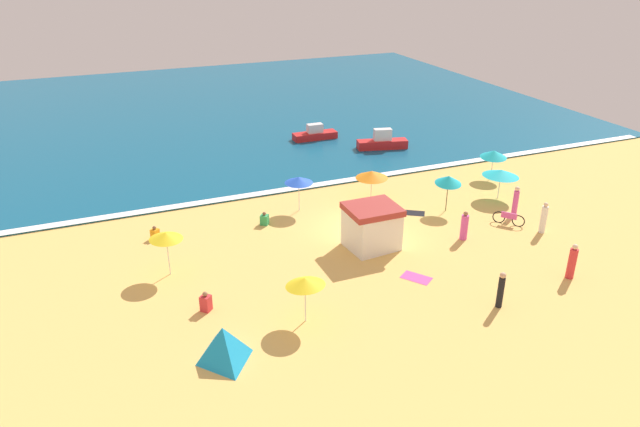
# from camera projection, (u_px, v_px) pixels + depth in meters

# --- Properties ---
(ground_plane) EXTENTS (60.00, 60.00, 0.00)m
(ground_plane) POSITION_uv_depth(u_px,v_px,m) (356.00, 225.00, 33.68)
(ground_plane) COLOR #EDBC60
(ocean_water) EXTENTS (60.00, 44.00, 0.10)m
(ocean_water) POSITION_uv_depth(u_px,v_px,m) (232.00, 108.00, 57.17)
(ocean_water) COLOR #0F567A
(ocean_water) RESTS_ON ground_plane
(wave_breaker_foam) EXTENTS (57.00, 0.70, 0.01)m
(wave_breaker_foam) POSITION_uv_depth(u_px,v_px,m) (315.00, 185.00, 38.93)
(wave_breaker_foam) COLOR white
(wave_breaker_foam) RESTS_ON ocean_water
(lifeguard_cabana) EXTENTS (2.66, 2.42, 2.36)m
(lifeguard_cabana) POSITION_uv_depth(u_px,v_px,m) (372.00, 226.00, 30.73)
(lifeguard_cabana) COLOR white
(lifeguard_cabana) RESTS_ON ground_plane
(beach_umbrella_0) EXTENTS (2.24, 2.25, 2.21)m
(beach_umbrella_0) POSITION_uv_depth(u_px,v_px,m) (305.00, 282.00, 24.30)
(beach_umbrella_0) COLOR silver
(beach_umbrella_0) RESTS_ON ground_plane
(beach_umbrella_1) EXTENTS (1.93, 1.96, 2.34)m
(beach_umbrella_1) POSITION_uv_depth(u_px,v_px,m) (449.00, 180.00, 34.62)
(beach_umbrella_1) COLOR #4C3823
(beach_umbrella_1) RESTS_ON ground_plane
(beach_umbrella_2) EXTENTS (2.40, 2.41, 2.07)m
(beach_umbrella_2) POSITION_uv_depth(u_px,v_px,m) (494.00, 154.00, 39.58)
(beach_umbrella_2) COLOR silver
(beach_umbrella_2) RESTS_ON ground_plane
(beach_umbrella_3) EXTENTS (2.85, 2.85, 1.88)m
(beach_umbrella_3) POSITION_uv_depth(u_px,v_px,m) (372.00, 174.00, 36.44)
(beach_umbrella_3) COLOR silver
(beach_umbrella_3) RESTS_ON ground_plane
(beach_umbrella_4) EXTENTS (2.07, 2.06, 2.30)m
(beach_umbrella_4) POSITION_uv_depth(u_px,v_px,m) (166.00, 236.00, 27.79)
(beach_umbrella_4) COLOR silver
(beach_umbrella_4) RESTS_ON ground_plane
(beach_umbrella_5) EXTENTS (2.57, 2.55, 1.94)m
(beach_umbrella_5) POSITION_uv_depth(u_px,v_px,m) (501.00, 173.00, 36.52)
(beach_umbrella_5) COLOR silver
(beach_umbrella_5) RESTS_ON ground_plane
(beach_umbrella_6) EXTENTS (2.30, 2.30, 2.17)m
(beach_umbrella_6) POSITION_uv_depth(u_px,v_px,m) (299.00, 180.00, 34.65)
(beach_umbrella_6) COLOR silver
(beach_umbrella_6) RESTS_ON ground_plane
(beach_tent) EXTENTS (1.70, 2.12, 1.41)m
(beach_tent) POSITION_uv_depth(u_px,v_px,m) (223.00, 343.00, 22.59)
(beach_tent) COLOR #1999D8
(beach_tent) RESTS_ON ground_plane
(parked_bicycle) EXTENTS (1.20, 1.44, 0.76)m
(parked_bicycle) POSITION_uv_depth(u_px,v_px,m) (509.00, 218.00, 33.57)
(parked_bicycle) COLOR black
(parked_bicycle) RESTS_ON ground_plane
(beachgoer_0) EXTENTS (0.36, 0.36, 1.74)m
(beachgoer_0) POSITION_uv_depth(u_px,v_px,m) (501.00, 290.00, 25.75)
(beachgoer_0) COLOR black
(beachgoer_0) RESTS_ON ground_plane
(beachgoer_1) EXTENTS (0.44, 0.44, 1.81)m
(beachgoer_1) POSITION_uv_depth(u_px,v_px,m) (572.00, 262.00, 28.02)
(beachgoer_1) COLOR red
(beachgoer_1) RESTS_ON ground_plane
(beachgoer_2) EXTENTS (0.53, 0.53, 0.75)m
(beachgoer_2) POSITION_uv_depth(u_px,v_px,m) (155.00, 233.00, 31.97)
(beachgoer_2) COLOR orange
(beachgoer_2) RESTS_ON ground_plane
(beachgoer_3) EXTENTS (0.60, 0.60, 0.78)m
(beachgoer_3) POSITION_uv_depth(u_px,v_px,m) (264.00, 219.00, 33.59)
(beachgoer_3) COLOR green
(beachgoer_3) RESTS_ON ground_plane
(beachgoer_4) EXTENTS (0.58, 0.58, 0.95)m
(beachgoer_4) POSITION_uv_depth(u_px,v_px,m) (206.00, 302.00, 25.67)
(beachgoer_4) COLOR red
(beachgoer_4) RESTS_ON ground_plane
(beachgoer_5) EXTENTS (0.45, 0.45, 1.77)m
(beachgoer_5) POSITION_uv_depth(u_px,v_px,m) (516.00, 201.00, 34.63)
(beachgoer_5) COLOR #D84CA5
(beachgoer_5) RESTS_ON ground_plane
(beachgoer_6) EXTENTS (0.41, 0.41, 1.64)m
(beachgoer_6) POSITION_uv_depth(u_px,v_px,m) (464.00, 226.00, 31.75)
(beachgoer_6) COLOR #D84CA5
(beachgoer_6) RESTS_ON ground_plane
(beachgoer_7) EXTENTS (0.42, 0.42, 1.80)m
(beachgoer_7) POSITION_uv_depth(u_px,v_px,m) (544.00, 218.00, 32.45)
(beachgoer_7) COLOR white
(beachgoer_7) RESTS_ON ground_plane
(beach_towel_1) EXTENTS (1.41, 1.29, 0.01)m
(beach_towel_1) POSITION_uv_depth(u_px,v_px,m) (415.00, 213.00, 35.11)
(beach_towel_1) COLOR black
(beach_towel_1) RESTS_ON ground_plane
(beach_towel_2) EXTENTS (1.48, 1.62, 0.01)m
(beach_towel_2) POSITION_uv_depth(u_px,v_px,m) (416.00, 278.00, 28.34)
(beach_towel_2) COLOR #D84CA5
(beach_towel_2) RESTS_ON ground_plane
(small_boat_0) EXTENTS (3.62, 1.18, 1.25)m
(small_boat_0) POSITION_uv_depth(u_px,v_px,m) (315.00, 134.00, 47.93)
(small_boat_0) COLOR red
(small_boat_0) RESTS_ON ocean_water
(small_boat_1) EXTENTS (4.02, 1.92, 1.56)m
(small_boat_1) POSITION_uv_depth(u_px,v_px,m) (382.00, 142.00, 45.70)
(small_boat_1) COLOR red
(small_boat_1) RESTS_ON ocean_water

